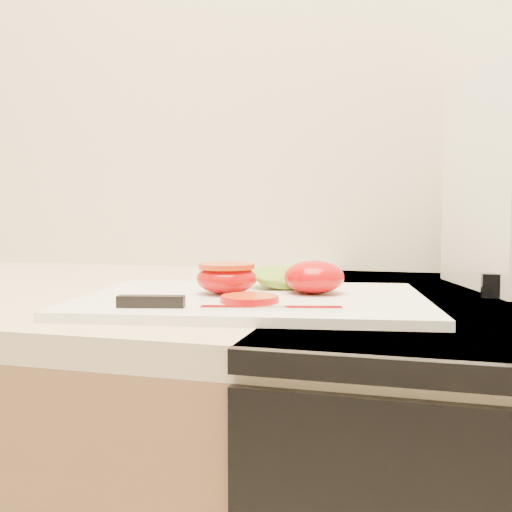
# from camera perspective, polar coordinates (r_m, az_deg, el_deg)

# --- Properties ---
(cutting_board) EXTENTS (0.43, 0.34, 0.01)m
(cutting_board) POSITION_cam_1_polar(r_m,az_deg,el_deg) (0.66, -0.23, -4.40)
(cutting_board) COLOR silver
(cutting_board) RESTS_ON counter
(tomato_half_dome) EXTENTS (0.07, 0.07, 0.04)m
(tomato_half_dome) POSITION_cam_1_polar(r_m,az_deg,el_deg) (0.68, 5.83, -2.09)
(tomato_half_dome) COLOR #B60D0C
(tomato_half_dome) RESTS_ON cutting_board
(tomato_half_cut) EXTENTS (0.07, 0.07, 0.04)m
(tomato_half_cut) POSITION_cam_1_polar(r_m,az_deg,el_deg) (0.67, -2.95, -2.11)
(tomato_half_cut) COLOR #B60D0C
(tomato_half_cut) RESTS_ON cutting_board
(tomato_slice_0) EXTENTS (0.06, 0.06, 0.01)m
(tomato_slice_0) POSITION_cam_1_polar(r_m,az_deg,el_deg) (0.61, -0.65, -4.29)
(tomato_slice_0) COLOR #D7410E
(tomato_slice_0) RESTS_ON cutting_board
(lettuce_leaf_0) EXTENTS (0.12, 0.13, 0.02)m
(lettuce_leaf_0) POSITION_cam_1_polar(r_m,az_deg,el_deg) (0.74, 3.06, -2.17)
(lettuce_leaf_0) COLOR #73B52F
(lettuce_leaf_0) RESTS_ON cutting_board
(knife) EXTENTS (0.22, 0.06, 0.01)m
(knife) POSITION_cam_1_polar(r_m,az_deg,el_deg) (0.57, -5.87, -4.80)
(knife) COLOR silver
(knife) RESTS_ON cutting_board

